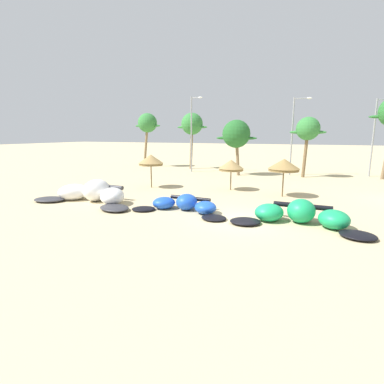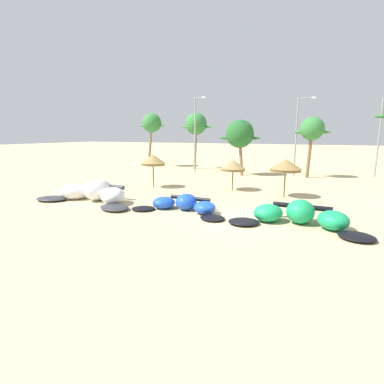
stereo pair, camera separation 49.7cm
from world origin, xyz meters
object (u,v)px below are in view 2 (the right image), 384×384
Objects in this scene: beach_umbrella_middle at (233,165)px; beach_umbrella_near_van at (153,160)px; palm_left_of_gap at (240,134)px; lamppost_east_center at (380,134)px; palm_left at (196,125)px; kite_left_of_center at (299,216)px; kite_far_left at (94,193)px; palm_center_left at (312,130)px; lamppost_west at (196,131)px; beach_umbrella_near_palms at (286,165)px; lamppost_west_center at (298,132)px; palm_leftmost at (152,124)px; kite_left at (184,205)px.

beach_umbrella_near_van is at bearing -167.18° from beach_umbrella_middle.
lamppost_east_center reaches higher than palm_left_of_gap.
beach_umbrella_middle is at bearing -55.50° from palm_left.
beach_umbrella_middle is at bearing 126.56° from kite_left_of_center.
lamppost_east_center is (6.35, 23.11, 4.37)m from kite_left_of_center.
palm_left is 22.27m from lamppost_east_center.
palm_center_left is (13.68, 19.54, 4.73)m from kite_far_left.
kite_far_left is 19.84m from lamppost_west.
beach_umbrella_near_palms is 17.67m from lamppost_west.
lamppost_east_center is at bearing 18.20° from palm_left_of_gap.
beach_umbrella_near_van is at bearing 82.69° from kite_far_left.
lamppost_west is (-8.21, 10.75, 3.05)m from beach_umbrella_middle.
palm_left_of_gap is 0.69× the size of lamppost_west.
palm_center_left is 7.88m from lamppost_east_center.
kite_left_of_center is 21.29m from lamppost_west_center.
palm_center_left is at bearing -152.90° from lamppost_east_center.
beach_umbrella_near_van reaches higher than beach_umbrella_middle.
palm_left_of_gap is at bearing 102.40° from beach_umbrella_middle.
palm_leftmost is 0.87× the size of lamppost_west_center.
palm_leftmost is 0.83× the size of lamppost_west.
lamppost_west is at bearing -19.79° from palm_leftmost.
kite_far_left is 2.85× the size of beach_umbrella_near_van.
palm_left is at bearing 0.90° from palm_leftmost.
kite_left_of_center is 2.55× the size of beach_umbrella_near_palms.
lamppost_west_center is at bearing 92.04° from beach_umbrella_near_palms.
kite_left is 24.58m from palm_left.
beach_umbrella_near_palms is at bearing -87.96° from lamppost_west_center.
kite_left_of_center is 0.99× the size of palm_left.
kite_far_left is 1.12× the size of palm_left.
palm_leftmost is 9.03m from lamppost_west.
kite_far_left is 14.71m from beach_umbrella_near_palms.
kite_far_left is 7.24m from beach_umbrella_near_van.
palm_left reaches higher than beach_umbrella_middle.
lamppost_west_center reaches higher than palm_center_left.
beach_umbrella_near_van is at bearing -140.70° from lamppost_east_center.
lamppost_west_center is 1.03× the size of lamppost_east_center.
lamppost_west is at bearing -169.61° from lamppost_east_center.
palm_center_left is at bearing 84.79° from beach_umbrella_near_palms.
kite_left is at bearing -68.69° from lamppost_west.
beach_umbrella_near_van is at bearing -58.28° from palm_leftmost.
kite_left_of_center is at bearing -1.66° from kite_left.
lamppost_west_center is (-1.58, 1.14, -0.28)m from palm_center_left.
beach_umbrella_middle is 13.13m from lamppost_west_center.
kite_left is 2.27× the size of beach_umbrella_near_palms.
lamppost_west_center is at bearing 144.13° from palm_center_left.
lamppost_west reaches higher than beach_umbrella_near_palms.
kite_left_of_center is 24.36m from lamppost_east_center.
palm_leftmost is at bearing 121.72° from beach_umbrella_near_van.
palm_center_left reaches higher than kite_left.
kite_far_left is 1.29× the size of palm_center_left.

